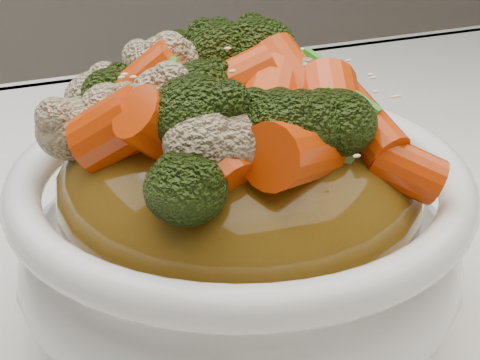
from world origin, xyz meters
name	(u,v)px	position (x,y,z in m)	size (l,w,h in m)	color
tablecloth	(246,301)	(0.00, 0.00, 0.73)	(1.20, 0.80, 0.04)	white
bowl	(240,239)	(-0.02, -0.03, 0.80)	(0.24, 0.24, 0.09)	white
sauce_base	(240,186)	(-0.02, -0.03, 0.83)	(0.19, 0.19, 0.11)	brown
carrots	(240,59)	(-0.02, -0.03, 0.90)	(0.19, 0.19, 0.06)	#CE3A06
broccoli	(240,61)	(-0.02, -0.03, 0.90)	(0.19, 0.19, 0.05)	black
cauliflower	(240,65)	(-0.02, -0.03, 0.90)	(0.19, 0.19, 0.04)	tan
scallions	(240,57)	(-0.02, -0.03, 0.90)	(0.14, 0.14, 0.02)	#2F8A20
sesame_seeds	(240,57)	(-0.02, -0.03, 0.90)	(0.17, 0.17, 0.01)	beige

